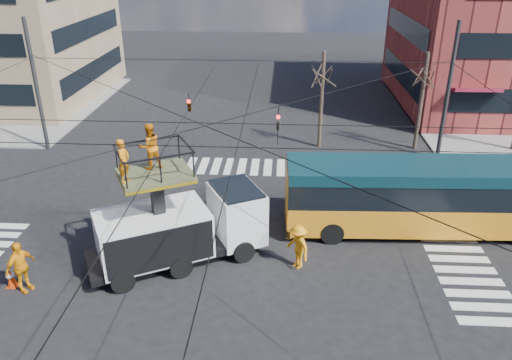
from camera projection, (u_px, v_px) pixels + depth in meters
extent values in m
plane|color=black|center=(212.00, 267.00, 19.83)|extent=(120.00, 120.00, 0.00)
cube|color=black|center=(95.00, 69.00, 41.21)|extent=(0.12, 13.60, 1.50)
cube|color=black|center=(89.00, 28.00, 39.79)|extent=(0.12, 13.60, 1.50)
cube|color=black|center=(401.00, 72.00, 39.84)|extent=(0.12, 13.60, 1.58)
cube|color=black|center=(407.00, 27.00, 38.36)|extent=(0.12, 13.60, 1.57)
cylinder|color=#2D2D30|center=(448.00, 93.00, 28.34)|extent=(0.24, 0.24, 8.00)
cylinder|color=#2D2D30|center=(37.00, 87.00, 29.60)|extent=(0.24, 0.24, 8.00)
cylinder|color=black|center=(237.00, 60.00, 28.25)|extent=(24.00, 0.03, 0.03)
cylinder|color=black|center=(205.00, 126.00, 17.32)|extent=(24.02, 24.02, 0.03)
cylinder|color=black|center=(205.00, 126.00, 17.32)|extent=(24.02, 24.02, 0.03)
cylinder|color=black|center=(200.00, 147.00, 16.36)|extent=(24.00, 0.03, 0.03)
cylinder|color=black|center=(210.00, 123.00, 18.53)|extent=(24.00, 0.03, 0.03)
cylinder|color=black|center=(172.00, 136.00, 17.55)|extent=(0.03, 24.00, 0.03)
cylinder|color=black|center=(240.00, 137.00, 17.43)|extent=(0.03, 24.00, 0.03)
imported|color=black|center=(278.00, 122.00, 20.24)|extent=(0.16, 0.20, 1.00)
imported|color=black|center=(189.00, 100.00, 22.15)|extent=(0.26, 1.24, 0.50)
cylinder|color=#382B21|center=(321.00, 101.00, 30.49)|extent=(0.24, 0.24, 6.00)
cylinder|color=#382B21|center=(421.00, 102.00, 30.17)|extent=(0.24, 0.24, 6.00)
cube|color=black|center=(177.00, 248.00, 20.06)|extent=(7.23, 5.16, 0.30)
cube|color=silver|center=(237.00, 214.00, 20.59)|extent=(2.70, 2.96, 2.20)
cube|color=black|center=(236.00, 196.00, 20.25)|extent=(2.48, 2.78, 0.80)
cube|color=silver|center=(153.00, 234.00, 19.35)|extent=(4.88, 4.15, 1.80)
cylinder|color=black|center=(243.00, 251.00, 20.03)|extent=(0.96, 0.72, 0.90)
cylinder|color=black|center=(223.00, 225.00, 21.94)|extent=(0.96, 0.72, 0.90)
cylinder|color=black|center=(181.00, 266.00, 19.08)|extent=(0.96, 0.72, 0.90)
cylinder|color=black|center=(165.00, 237.00, 20.98)|extent=(0.96, 0.72, 0.90)
cylinder|color=black|center=(123.00, 281.00, 18.27)|extent=(0.96, 0.72, 0.90)
cylinder|color=black|center=(112.00, 249.00, 20.17)|extent=(0.96, 0.72, 0.90)
cube|color=black|center=(158.00, 204.00, 18.94)|extent=(0.61, 0.61, 2.54)
cube|color=#4A5030|center=(155.00, 174.00, 18.40)|extent=(3.27, 3.06, 0.12)
cube|color=yellow|center=(156.00, 177.00, 18.45)|extent=(3.27, 3.06, 0.12)
imported|color=orange|center=(124.00, 161.00, 17.34)|extent=(0.46, 0.63, 1.59)
imported|color=orange|center=(150.00, 146.00, 18.37)|extent=(1.08, 1.03, 1.76)
cube|color=orange|center=(432.00, 211.00, 22.00)|extent=(12.89, 3.04, 1.30)
cube|color=black|center=(436.00, 187.00, 21.49)|extent=(12.89, 2.98, 1.10)
cube|color=#0B2A33|center=(439.00, 170.00, 21.15)|extent=(12.89, 3.04, 0.50)
cube|color=orange|center=(289.00, 197.00, 21.86)|extent=(0.33, 2.48, 2.80)
cube|color=black|center=(287.00, 220.00, 22.35)|extent=(0.24, 2.60, 0.30)
cube|color=gold|center=(292.00, 171.00, 21.33)|extent=(0.15, 1.60, 0.35)
cylinder|color=black|center=(332.00, 233.00, 21.22)|extent=(1.01, 0.33, 1.00)
cylinder|color=black|center=(326.00, 207.00, 23.36)|extent=(1.01, 0.33, 1.00)
cylinder|color=black|center=(506.00, 209.00, 23.17)|extent=(1.01, 0.33, 1.00)
cone|color=red|center=(11.00, 277.00, 18.55)|extent=(0.36, 0.36, 0.78)
imported|color=#FFA310|center=(20.00, 267.00, 18.06)|extent=(0.96, 1.30, 2.05)
imported|color=orange|center=(298.00, 247.00, 19.43)|extent=(1.28, 1.40, 1.89)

